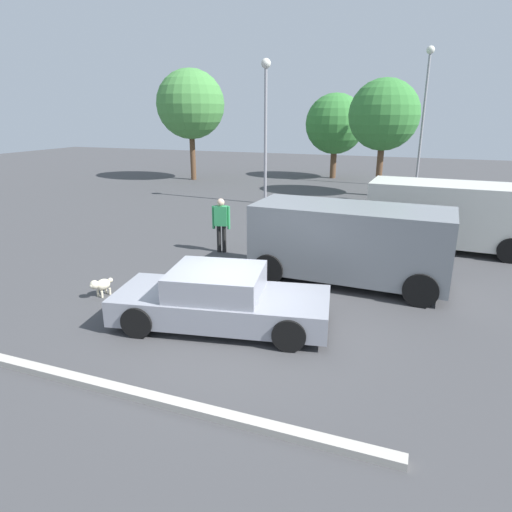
# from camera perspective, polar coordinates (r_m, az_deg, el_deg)

# --- Properties ---
(ground_plane) EXTENTS (80.00, 80.00, 0.00)m
(ground_plane) POSITION_cam_1_polar(r_m,az_deg,el_deg) (9.42, -2.99, -8.83)
(ground_plane) COLOR #424244
(sedan_foreground) EXTENTS (4.62, 2.50, 1.20)m
(sedan_foreground) POSITION_cam_1_polar(r_m,az_deg,el_deg) (9.25, -4.57, -5.56)
(sedan_foreground) COLOR gray
(sedan_foreground) RESTS_ON ground_plane
(dog) EXTENTS (0.34, 0.64, 0.46)m
(dog) POSITION_cam_1_polar(r_m,az_deg,el_deg) (11.34, -19.19, -3.50)
(dog) COLOR beige
(dog) RESTS_ON ground_plane
(van_white) EXTENTS (4.93, 2.36, 2.10)m
(van_white) POSITION_cam_1_polar(r_m,az_deg,el_deg) (15.71, 23.29, 5.04)
(van_white) COLOR silver
(van_white) RESTS_ON ground_plane
(suv_dark) EXTENTS (4.96, 2.26, 2.00)m
(suv_dark) POSITION_cam_1_polar(r_m,az_deg,el_deg) (11.64, 11.85, 1.86)
(suv_dark) COLOR gray
(suv_dark) RESTS_ON ground_plane
(pedestrian) EXTENTS (0.56, 0.33, 1.72)m
(pedestrian) POSITION_cam_1_polar(r_m,az_deg,el_deg) (13.98, -4.48, 4.55)
(pedestrian) COLOR black
(pedestrian) RESTS_ON ground_plane
(parking_curb) EXTENTS (7.22, 0.20, 0.12)m
(parking_curb) POSITION_cam_1_polar(r_m,az_deg,el_deg) (7.27, -12.32, -17.54)
(parking_curb) COLOR #B7B2A8
(parking_curb) RESTS_ON ground_plane
(light_post_near) EXTENTS (0.44, 0.44, 7.72)m
(light_post_near) POSITION_cam_1_polar(r_m,az_deg,el_deg) (28.30, 20.84, 18.51)
(light_post_near) COLOR gray
(light_post_near) RESTS_ON ground_plane
(light_post_far) EXTENTS (0.44, 0.44, 6.55)m
(light_post_far) POSITION_cam_1_polar(r_m,az_deg,el_deg) (21.58, 1.24, 18.37)
(light_post_far) COLOR gray
(light_post_far) RESTS_ON ground_plane
(tree_back_left) EXTENTS (4.30, 4.30, 6.90)m
(tree_back_left) POSITION_cam_1_polar(r_m,az_deg,el_deg) (30.09, -8.36, 18.62)
(tree_back_left) COLOR brown
(tree_back_left) RESTS_ON ground_plane
(tree_back_center) EXTENTS (3.57, 3.57, 5.92)m
(tree_back_center) POSITION_cam_1_polar(r_m,az_deg,el_deg) (24.60, 16.03, 16.93)
(tree_back_center) COLOR brown
(tree_back_center) RESTS_ON ground_plane
(tree_back_right) EXTENTS (3.89, 3.89, 5.49)m
(tree_back_right) POSITION_cam_1_polar(r_m,az_deg,el_deg) (30.97, 10.10, 16.28)
(tree_back_right) COLOR brown
(tree_back_right) RESTS_ON ground_plane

